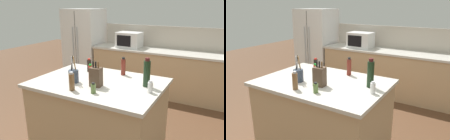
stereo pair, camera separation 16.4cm
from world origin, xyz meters
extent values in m
cube|color=tan|center=(0.30, 2.20, 0.45)|extent=(3.19, 0.62, 0.90)
cube|color=beige|center=(0.30, 2.20, 0.92)|extent=(3.23, 0.66, 0.04)
cube|color=#B2A899|center=(0.30, 2.52, 1.17)|extent=(3.19, 0.03, 0.46)
cube|color=tan|center=(0.00, 0.00, 0.45)|extent=(1.49, 1.02, 0.90)
cube|color=beige|center=(0.00, 0.00, 0.92)|extent=(1.55, 1.08, 0.04)
cube|color=white|center=(-1.78, 2.25, 0.87)|extent=(0.86, 0.72, 1.74)
cube|color=#2D2D2D|center=(-1.78, 1.89, 0.87)|extent=(0.01, 0.00, 1.65)
cylinder|color=#ADB2B7|center=(-1.84, 1.87, 0.87)|extent=(0.02, 0.02, 0.96)
cylinder|color=#ADB2B7|center=(-1.72, 1.87, 0.87)|extent=(0.02, 0.02, 0.96)
cube|color=white|center=(-0.57, 2.20, 1.10)|extent=(0.51, 0.38, 0.32)
cube|color=black|center=(-0.61, 2.01, 1.10)|extent=(0.32, 0.01, 0.23)
cube|color=#4C3828|center=(0.06, -0.15, 1.05)|extent=(0.14, 0.11, 0.22)
cylinder|color=black|center=(0.03, -0.15, 1.20)|extent=(0.02, 0.02, 0.07)
cylinder|color=black|center=(0.06, -0.15, 1.20)|extent=(0.02, 0.02, 0.07)
cylinder|color=brown|center=(0.10, -0.15, 1.20)|extent=(0.02, 0.02, 0.07)
cylinder|color=#333D4C|center=(-0.24, -0.17, 1.02)|extent=(0.12, 0.12, 0.15)
cylinder|color=olive|center=(-0.23, -0.16, 1.17)|extent=(0.01, 0.05, 0.18)
cylinder|color=black|center=(-0.26, -0.16, 1.17)|extent=(0.01, 0.05, 0.18)
cylinder|color=#B2B2B7|center=(-0.24, -0.18, 1.17)|extent=(0.01, 0.03, 0.18)
cylinder|color=black|center=(0.57, 0.11, 1.09)|extent=(0.08, 0.08, 0.30)
cylinder|color=#4C1919|center=(0.57, 0.11, 1.25)|extent=(0.05, 0.05, 0.04)
cylinder|color=black|center=(-0.32, 0.28, 1.02)|extent=(0.06, 0.06, 0.17)
cylinder|color=#B22319|center=(-0.32, 0.28, 1.12)|extent=(0.04, 0.04, 0.02)
cylinder|color=silver|center=(0.67, -0.04, 1.00)|extent=(0.05, 0.05, 0.12)
cylinder|color=#B2B2B7|center=(0.67, -0.04, 1.06)|extent=(0.04, 0.04, 0.02)
cylinder|color=brown|center=(-0.10, -0.38, 1.03)|extent=(0.06, 0.06, 0.18)
cylinder|color=#B2B2B7|center=(-0.10, -0.38, 1.14)|extent=(0.04, 0.04, 0.02)
cylinder|color=#567038|center=(0.15, -0.34, 0.99)|extent=(0.05, 0.05, 0.10)
cylinder|color=black|center=(0.15, -0.34, 1.05)|extent=(0.04, 0.04, 0.02)
cylinder|color=maroon|center=(0.16, 0.37, 1.05)|extent=(0.06, 0.06, 0.21)
cylinder|color=black|center=(0.16, 0.37, 1.17)|extent=(0.04, 0.04, 0.03)
cylinder|color=red|center=(-0.12, 0.02, 1.03)|extent=(0.05, 0.05, 0.17)
cylinder|color=green|center=(-0.12, 0.02, 1.13)|extent=(0.03, 0.03, 0.02)
camera|label=1|loc=(1.33, -2.12, 1.83)|focal=35.00mm
camera|label=2|loc=(1.47, -2.04, 1.83)|focal=35.00mm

